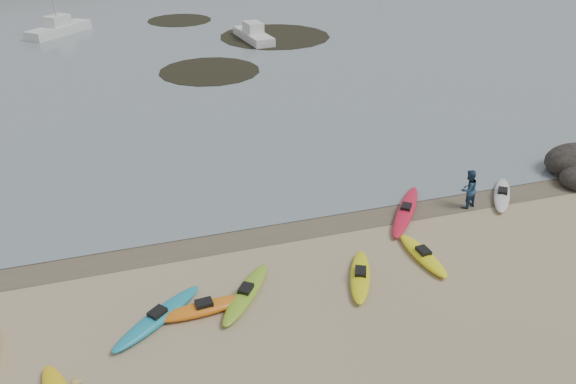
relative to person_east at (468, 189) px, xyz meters
name	(u,v)px	position (x,y,z in m)	size (l,w,h in m)	color
ground	(288,223)	(-7.90, 1.02, -0.90)	(600.00, 600.00, 0.00)	tan
wet_sand	(290,227)	(-7.90, 0.72, -0.89)	(60.00, 60.00, 0.00)	brown
kayaks	(286,279)	(-9.18, -2.85, -0.73)	(22.54, 10.29, 0.34)	orange
person_east	(468,189)	(0.00, 0.00, 0.00)	(0.87, 0.68, 1.80)	navy
kelp_mats	(236,41)	(-3.07, 32.71, -0.87)	(16.95, 26.52, 0.04)	black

